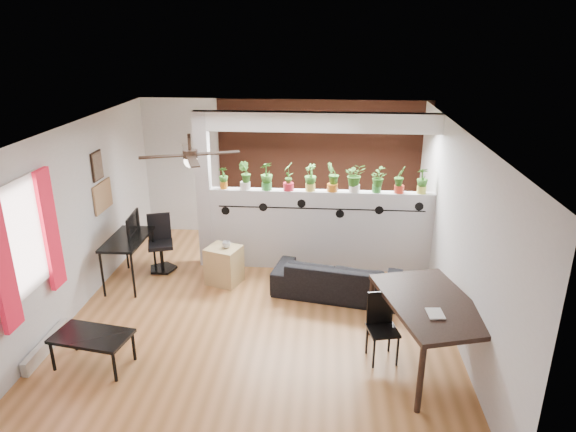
{
  "coord_description": "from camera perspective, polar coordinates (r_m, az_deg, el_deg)",
  "views": [
    {
      "loc": [
        0.89,
        -6.36,
        3.82
      ],
      "look_at": [
        0.34,
        0.6,
        1.24
      ],
      "focal_mm": 32.0,
      "sensor_mm": 36.0,
      "label": 1
    }
  ],
  "objects": [
    {
      "name": "room_shell",
      "position": [
        6.9,
        -3.19,
        -1.16
      ],
      "size": [
        6.3,
        7.1,
        2.9
      ],
      "color": "#9C6333",
      "rests_on": "ground"
    },
    {
      "name": "partition_wall",
      "position": [
        8.47,
        3.61,
        -1.55
      ],
      "size": [
        3.6,
        0.18,
        1.35
      ],
      "primitive_type": "cube",
      "color": "#BCBCC1",
      "rests_on": "ground"
    },
    {
      "name": "ceiling_header",
      "position": [
        7.98,
        3.89,
        10.36
      ],
      "size": [
        3.6,
        0.18,
        0.3
      ],
      "primitive_type": "cube",
      "color": "white",
      "rests_on": "room_shell"
    },
    {
      "name": "pier_column",
      "position": [
        8.49,
        -9.3,
        2.76
      ],
      "size": [
        0.22,
        0.2,
        2.6
      ],
      "primitive_type": "cube",
      "color": "#BCBCC1",
      "rests_on": "ground"
    },
    {
      "name": "brick_panel",
      "position": [
        9.67,
        3.86,
        5.13
      ],
      "size": [
        3.9,
        0.05,
        2.6
      ],
      "primitive_type": "cube",
      "color": "#AF5132",
      "rests_on": "ground"
    },
    {
      "name": "vine_decal",
      "position": [
        8.24,
        3.65,
        0.81
      ],
      "size": [
        3.31,
        0.01,
        0.3
      ],
      "color": "black",
      "rests_on": "partition_wall"
    },
    {
      "name": "window_assembly",
      "position": [
        6.62,
        -27.22,
        -2.49
      ],
      "size": [
        0.09,
        1.3,
        1.55
      ],
      "color": "white",
      "rests_on": "room_shell"
    },
    {
      "name": "baseboard_heater",
      "position": [
        7.23,
        -25.28,
        -12.94
      ],
      "size": [
        0.08,
        1.0,
        0.18
      ],
      "primitive_type": "cube",
      "color": "beige",
      "rests_on": "ground"
    },
    {
      "name": "corkboard",
      "position": [
        8.46,
        -19.88,
        2.07
      ],
      "size": [
        0.03,
        0.6,
        0.45
      ],
      "primitive_type": "cube",
      "color": "#9D734B",
      "rests_on": "room_shell"
    },
    {
      "name": "framed_art",
      "position": [
        8.28,
        -20.44,
        5.25
      ],
      "size": [
        0.03,
        0.34,
        0.44
      ],
      "color": "#8C7259",
      "rests_on": "room_shell"
    },
    {
      "name": "ceiling_fan",
      "position": [
        6.47,
        -10.8,
        6.49
      ],
      "size": [
        1.19,
        1.19,
        0.43
      ],
      "color": "black",
      "rests_on": "room_shell"
    },
    {
      "name": "potted_plant_0",
      "position": [
        8.35,
        -7.19,
        4.32
      ],
      "size": [
        0.21,
        0.18,
        0.36
      ],
      "color": "orange",
      "rests_on": "partition_wall"
    },
    {
      "name": "potted_plant_1",
      "position": [
        8.28,
        -4.82,
        4.57
      ],
      "size": [
        0.27,
        0.24,
        0.45
      ],
      "color": "white",
      "rests_on": "partition_wall"
    },
    {
      "name": "potted_plant_2",
      "position": [
        8.23,
        -2.39,
        4.54
      ],
      "size": [
        0.3,
        0.3,
        0.45
      ],
      "color": "green",
      "rests_on": "partition_wall"
    },
    {
      "name": "potted_plant_3",
      "position": [
        8.19,
        0.05,
        4.53
      ],
      "size": [
        0.23,
        0.27,
        0.46
      ],
      "color": "red",
      "rests_on": "partition_wall"
    },
    {
      "name": "potted_plant_4",
      "position": [
        8.18,
        2.51,
        4.38
      ],
      "size": [
        0.28,
        0.29,
        0.44
      ],
      "color": "#DBC44D",
      "rests_on": "partition_wall"
    },
    {
      "name": "potted_plant_5",
      "position": [
        8.17,
        4.98,
        4.42
      ],
      "size": [
        0.31,
        0.3,
        0.47
      ],
      "color": "#CB6817",
      "rests_on": "partition_wall"
    },
    {
      "name": "potted_plant_6",
      "position": [
        8.18,
        7.45,
        4.33
      ],
      "size": [
        0.26,
        0.22,
        0.46
      ],
      "color": "silver",
      "rests_on": "partition_wall"
    },
    {
      "name": "potted_plant_7",
      "position": [
        8.22,
        9.88,
        4.03
      ],
      "size": [
        0.21,
        0.24,
        0.4
      ],
      "color": "#308532",
      "rests_on": "partition_wall"
    },
    {
      "name": "potted_plant_8",
      "position": [
        8.25,
        12.32,
        4.07
      ],
      "size": [
        0.29,
        0.28,
        0.43
      ],
      "color": "red",
      "rests_on": "partition_wall"
    },
    {
      "name": "potted_plant_9",
      "position": [
        8.31,
        14.72,
        3.9
      ],
      "size": [
        0.23,
        0.2,
        0.41
      ],
      "color": "#D6DD4E",
      "rests_on": "partition_wall"
    },
    {
      "name": "sofa",
      "position": [
        7.79,
        5.46,
        -6.95
      ],
      "size": [
        1.9,
        1.03,
        0.53
      ],
      "primitive_type": "imported",
      "rotation": [
        0.0,
        0.0,
        2.95
      ],
      "color": "black",
      "rests_on": "ground"
    },
    {
      "name": "cube_shelf",
      "position": [
        8.16,
        -7.12,
        -5.43
      ],
      "size": [
        0.61,
        0.57,
        0.6
      ],
      "primitive_type": "cube",
      "rotation": [
        0.0,
        0.0,
        -0.34
      ],
      "color": "tan",
      "rests_on": "ground"
    },
    {
      "name": "cup",
      "position": [
        8.01,
        -6.87,
        -3.19
      ],
      "size": [
        0.15,
        0.15,
        0.1
      ],
      "primitive_type": "imported",
      "rotation": [
        0.0,
        0.0,
        0.21
      ],
      "color": "gray",
      "rests_on": "cube_shelf"
    },
    {
      "name": "computer_desk",
      "position": [
        8.33,
        -17.42,
        -2.8
      ],
      "size": [
        0.55,
        1.05,
        0.76
      ],
      "color": "black",
      "rests_on": "ground"
    },
    {
      "name": "monitor",
      "position": [
        8.4,
        -17.18,
        -1.36
      ],
      "size": [
        0.34,
        0.08,
        0.19
      ],
      "primitive_type": "imported",
      "rotation": [
        0.0,
        0.0,
        1.65
      ],
      "color": "black",
      "rests_on": "computer_desk"
    },
    {
      "name": "office_chair",
      "position": [
        8.74,
        -13.95,
        -3.32
      ],
      "size": [
        0.49,
        0.5,
        0.93
      ],
      "color": "black",
      "rests_on": "ground"
    },
    {
      "name": "dining_table",
      "position": [
        6.24,
        15.57,
        -9.85
      ],
      "size": [
        1.34,
        1.77,
        0.86
      ],
      "color": "black",
      "rests_on": "ground"
    },
    {
      "name": "book",
      "position": [
        5.91,
        15.22,
        -10.44
      ],
      "size": [
        0.19,
        0.25,
        0.02
      ],
      "primitive_type": "imported",
      "rotation": [
        0.0,
        0.0,
        0.08
      ],
      "color": "gray",
      "rests_on": "dining_table"
    },
    {
      "name": "folding_chair",
      "position": [
        6.39,
        10.33,
        -11.32
      ],
      "size": [
        0.41,
        0.41,
        0.85
      ],
      "color": "black",
      "rests_on": "ground"
    },
    {
      "name": "coffee_table",
      "position": [
        6.63,
        -20.98,
        -12.55
      ],
      "size": [
        0.97,
        0.64,
        0.42
      ],
      "color": "black",
      "rests_on": "ground"
    }
  ]
}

